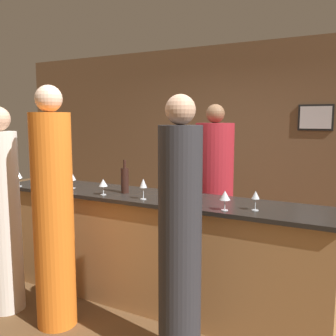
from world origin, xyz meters
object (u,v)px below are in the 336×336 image
at_px(guest_1, 53,216).
at_px(wine_bottle_0, 125,180).
at_px(bartender, 214,202).
at_px(guest_0, 3,216).
at_px(guest_2, 180,241).

distance_m(guest_1, wine_bottle_0, 0.76).
xyz_separation_m(bartender, guest_0, (-1.42, -1.47, 0.00)).
bearing_deg(guest_2, guest_0, -177.46).
xyz_separation_m(guest_0, guest_1, (0.58, 0.03, 0.07)).
xyz_separation_m(bartender, guest_1, (-0.84, -1.43, 0.07)).
bearing_deg(wine_bottle_0, guest_0, -138.18).
relative_size(bartender, guest_2, 0.99).
bearing_deg(guest_0, guest_2, 2.54).
relative_size(bartender, wine_bottle_0, 5.94).
distance_m(guest_0, guest_1, 0.59).
height_order(guest_2, wine_bottle_0, guest_2).
height_order(guest_1, guest_2, guest_1).
relative_size(bartender, guest_1, 0.94).
relative_size(guest_1, guest_2, 1.06).
distance_m(bartender, guest_2, 1.42).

